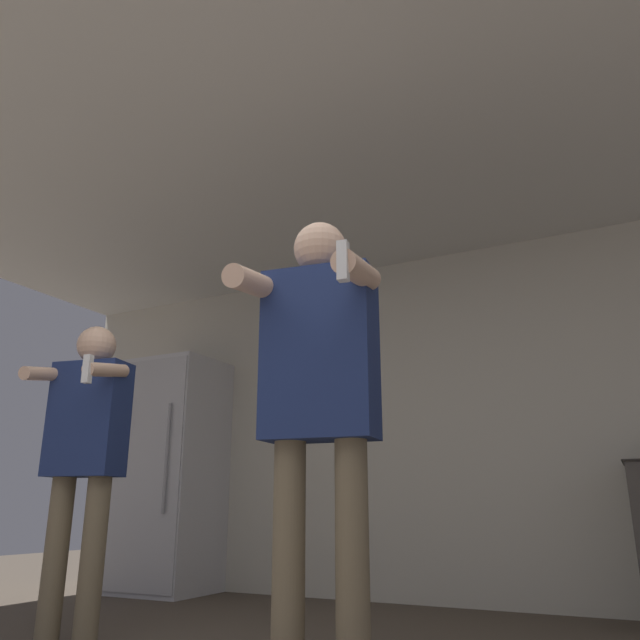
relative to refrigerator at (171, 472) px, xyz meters
The scene contains 5 objects.
wall_back 2.30m from the refrigerator, ahead, with size 7.00×0.06×2.55m.
ceiling_slab 3.07m from the refrigerator, 29.93° to the right, with size 7.00×3.75×0.05m.
refrigerator is the anchor object (origin of this frame).
person_woman_foreground 3.22m from the refrigerator, 40.67° to the right, with size 0.55×0.53×1.76m.
person_man_side 1.99m from the refrigerator, 63.06° to the right, with size 0.49×0.49×1.61m.
Camera 1 is at (1.24, -1.26, 0.64)m, focal length 35.00 mm.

